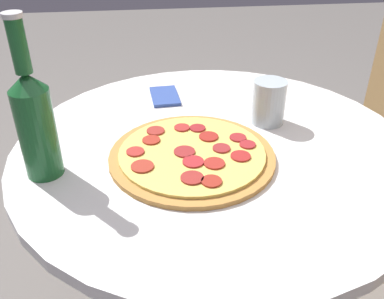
% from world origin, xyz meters
% --- Properties ---
extents(table, '(0.84, 0.84, 0.69)m').
position_xyz_m(table, '(0.00, 0.00, 0.50)').
color(table, white).
rests_on(table, ground_plane).
extents(pizza, '(0.33, 0.33, 0.02)m').
position_xyz_m(pizza, '(0.05, -0.05, 0.70)').
color(pizza, '#B77F3D').
rests_on(pizza, table).
extents(beer_bottle, '(0.07, 0.07, 0.30)m').
position_xyz_m(beer_bottle, '(0.07, -0.33, 0.80)').
color(beer_bottle, '#195628').
rests_on(beer_bottle, table).
extents(drinking_glass, '(0.07, 0.07, 0.10)m').
position_xyz_m(drinking_glass, '(-0.08, 0.14, 0.74)').
color(drinking_glass, '#ADBCC6').
rests_on(drinking_glass, table).
extents(napkin, '(0.12, 0.07, 0.01)m').
position_xyz_m(napkin, '(-0.24, -0.09, 0.69)').
color(napkin, '#334C99').
rests_on(napkin, table).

